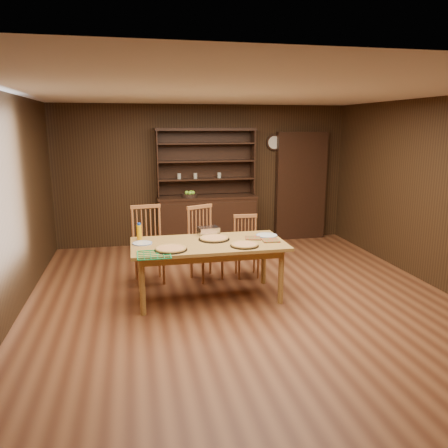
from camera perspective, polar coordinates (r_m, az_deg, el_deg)
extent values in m
plane|color=brown|center=(5.77, 2.51, -9.84)|extent=(6.00, 6.00, 0.00)
plane|color=white|center=(5.34, 2.79, 16.86)|extent=(6.00, 6.00, 0.00)
plane|color=#332010|center=(8.32, -2.57, 6.40)|extent=(5.50, 0.00, 5.50)
plane|color=#332010|center=(2.70, 18.94, -7.72)|extent=(5.50, 0.00, 5.50)
plane|color=#332010|center=(5.42, -26.77, 1.66)|extent=(0.00, 6.00, 6.00)
plane|color=#332010|center=(6.65, 26.30, 3.51)|extent=(0.00, 6.00, 6.00)
cube|color=black|center=(8.20, -2.21, 0.29)|extent=(1.80, 0.50, 0.90)
cube|color=black|center=(8.11, -2.24, 3.53)|extent=(1.84, 0.52, 0.04)
cube|color=black|center=(8.26, -2.55, 8.10)|extent=(1.80, 0.02, 1.20)
cube|color=black|center=(8.02, -8.72, 7.83)|extent=(0.02, 0.32, 1.20)
cube|color=black|center=(8.31, 3.74, 8.11)|extent=(0.02, 0.32, 1.20)
cube|color=black|center=(8.09, -2.42, 12.26)|extent=(1.84, 0.34, 0.05)
cylinder|color=#A29F89|center=(8.07, -5.88, 6.24)|extent=(0.07, 0.07, 0.10)
cylinder|color=#A29F89|center=(8.11, -3.76, 6.31)|extent=(0.07, 0.07, 0.10)
cube|color=black|center=(8.76, 9.95, 4.89)|extent=(1.00, 0.18, 2.10)
cylinder|color=black|center=(8.56, 6.54, 10.53)|extent=(0.30, 0.04, 0.30)
cylinder|color=beige|center=(8.54, 6.59, 10.53)|extent=(0.24, 0.01, 0.24)
cube|color=#B2813D|center=(5.61, -2.05, -2.63)|extent=(1.96, 0.98, 0.04)
cylinder|color=#B2813D|center=(5.29, -10.62, -8.06)|extent=(0.07, 0.07, 0.71)
cylinder|color=#B2813D|center=(5.99, -10.82, -5.57)|extent=(0.07, 0.07, 0.71)
cylinder|color=#B2813D|center=(5.58, 7.45, -6.83)|extent=(0.07, 0.07, 0.71)
cylinder|color=#B2813D|center=(6.25, 5.20, -4.62)|extent=(0.07, 0.07, 0.71)
cube|color=#9E5F36|center=(6.33, -9.75, -3.49)|extent=(0.50, 0.48, 0.04)
cylinder|color=#9E5F36|center=(6.23, -11.01, -6.15)|extent=(0.04, 0.04, 0.45)
cylinder|color=#9E5F36|center=(6.54, -11.39, -5.27)|extent=(0.04, 0.04, 0.45)
cylinder|color=#9E5F36|center=(6.28, -7.87, -5.88)|extent=(0.04, 0.04, 0.45)
cylinder|color=#9E5F36|center=(6.58, -8.40, -5.02)|extent=(0.04, 0.04, 0.45)
cube|color=#9E5F36|center=(6.37, -10.21, 2.26)|extent=(0.43, 0.08, 0.05)
cube|color=#9E5F36|center=(6.39, -2.29, -3.28)|extent=(0.57, 0.56, 0.04)
cylinder|color=#9E5F36|center=(6.24, -2.76, -5.95)|extent=(0.04, 0.04, 0.43)
cylinder|color=#9E5F36|center=(6.50, -4.28, -5.21)|extent=(0.04, 0.04, 0.43)
cylinder|color=#9E5F36|center=(6.42, -0.23, -5.39)|extent=(0.04, 0.04, 0.43)
cylinder|color=#9E5F36|center=(6.67, -1.80, -4.70)|extent=(0.04, 0.04, 0.43)
cube|color=#9E5F36|center=(6.40, -3.22, 2.25)|extent=(0.40, 0.20, 0.05)
cube|color=#9E5F36|center=(6.53, 3.02, -3.60)|extent=(0.39, 0.38, 0.04)
cylinder|color=#9E5F36|center=(6.43, 2.00, -5.71)|extent=(0.03, 0.03, 0.36)
cylinder|color=#9E5F36|center=(6.68, 1.56, -4.99)|extent=(0.03, 0.03, 0.36)
cylinder|color=#9E5F36|center=(6.49, 4.48, -5.57)|extent=(0.03, 0.03, 0.36)
cylinder|color=#9E5F36|center=(6.74, 3.96, -4.87)|extent=(0.03, 0.03, 0.36)
cube|color=#9E5F36|center=(6.55, 2.80, 1.05)|extent=(0.36, 0.05, 0.05)
cylinder|color=black|center=(5.29, -6.95, -3.36)|extent=(0.40, 0.40, 0.01)
cylinder|color=tan|center=(5.29, -6.95, -3.21)|extent=(0.37, 0.37, 0.02)
torus|color=#B98942|center=(5.29, -6.95, -3.21)|extent=(0.37, 0.37, 0.03)
cylinder|color=black|center=(5.43, 2.70, -2.86)|extent=(0.36, 0.36, 0.01)
cylinder|color=tan|center=(5.43, 2.70, -2.70)|extent=(0.33, 0.33, 0.02)
torus|color=#B98942|center=(5.43, 2.70, -2.70)|extent=(0.34, 0.34, 0.03)
cylinder|color=black|center=(5.74, -1.31, -2.00)|extent=(0.41, 0.41, 0.01)
cylinder|color=tan|center=(5.74, -1.31, -1.85)|extent=(0.37, 0.37, 0.02)
torus|color=#B98942|center=(5.74, -1.31, -1.85)|extent=(0.38, 0.38, 0.03)
cylinder|color=beige|center=(5.63, -10.61, -2.49)|extent=(0.25, 0.25, 0.01)
torus|color=#3755A5|center=(5.62, -10.61, -2.47)|extent=(0.25, 0.25, 0.01)
cylinder|color=beige|center=(5.95, 5.58, -1.49)|extent=(0.29, 0.29, 0.01)
torus|color=#3755A5|center=(5.95, 5.58, -1.47)|extent=(0.29, 0.29, 0.01)
cube|color=silver|center=(5.98, -2.07, -0.91)|extent=(0.30, 0.24, 0.11)
cylinder|color=#E8A60C|center=(5.83, -11.01, -1.08)|extent=(0.06, 0.06, 0.19)
cylinder|color=#143EA5|center=(5.80, -11.06, -0.01)|extent=(0.04, 0.04, 0.03)
cube|color=#AF1418|center=(5.71, 6.09, -2.12)|extent=(0.23, 0.23, 0.02)
cube|color=#AF1418|center=(5.80, 3.79, -1.84)|extent=(0.24, 0.24, 0.02)
cylinder|color=black|center=(8.01, -4.53, 3.75)|extent=(0.29, 0.29, 0.06)
sphere|color=#8BD539|center=(8.00, -4.89, 4.09)|extent=(0.08, 0.08, 0.08)
sphere|color=#8BD539|center=(8.04, -4.35, 4.14)|extent=(0.08, 0.08, 0.08)
sphere|color=#8BD539|center=(7.95, -4.48, 4.05)|extent=(0.08, 0.08, 0.08)
sphere|color=#8BD539|center=(7.99, -4.09, 4.09)|extent=(0.08, 0.08, 0.08)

